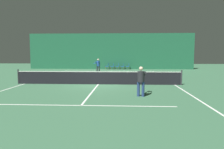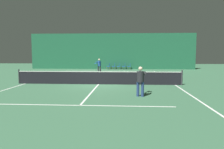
{
  "view_description": "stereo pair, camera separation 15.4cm",
  "coord_description": "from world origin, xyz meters",
  "views": [
    {
      "loc": [
        1.84,
        -15.64,
        2.29
      ],
      "look_at": [
        1.1,
        -1.77,
        0.9
      ],
      "focal_mm": 35.0,
      "sensor_mm": 36.0,
      "label": 1
    },
    {
      "loc": [
        1.99,
        -15.63,
        2.29
      ],
      "look_at": [
        1.1,
        -1.77,
        0.9
      ],
      "focal_mm": 35.0,
      "sensor_mm": 36.0,
      "label": 2
    }
  ],
  "objects": [
    {
      "name": "courtside_chair_4",
      "position": [
        2.43,
        14.46,
        0.49
      ],
      "size": [
        0.44,
        0.44,
        0.84
      ],
      "rotation": [
        0.0,
        0.0,
        -1.57
      ],
      "color": "brown",
      "rests_on": "ground"
    },
    {
      "name": "tennis_net",
      "position": [
        0.0,
        0.0,
        0.51
      ],
      "size": [
        12.0,
        0.1,
        1.07
      ],
      "color": "black",
      "rests_on": "ground"
    },
    {
      "name": "player_near",
      "position": [
        2.75,
        -4.22,
        0.92
      ],
      "size": [
        0.66,
        1.35,
        1.57
      ],
      "rotation": [
        0.0,
        0.0,
        1.32
      ],
      "color": "navy",
      "rests_on": "ground"
    },
    {
      "name": "court_line_service_far",
      "position": [
        0.0,
        6.4,
        0.0
      ],
      "size": [
        8.25,
        0.1,
        0.0
      ],
      "color": "white",
      "rests_on": "ground"
    },
    {
      "name": "courtside_chair_2",
      "position": [
        1.02,
        14.46,
        0.49
      ],
      "size": [
        0.44,
        0.44,
        0.84
      ],
      "rotation": [
        0.0,
        0.0,
        -1.57
      ],
      "color": "brown",
      "rests_on": "ground"
    },
    {
      "name": "court_line_baseline_far",
      "position": [
        0.0,
        11.9,
        0.0
      ],
      "size": [
        11.0,
        0.1,
        0.0
      ],
      "color": "white",
      "rests_on": "ground"
    },
    {
      "name": "court_line_centre",
      "position": [
        0.0,
        0.0,
        0.0
      ],
      "size": [
        0.1,
        12.8,
        0.0
      ],
      "color": "white",
      "rests_on": "ground"
    },
    {
      "name": "courtside_chair_0",
      "position": [
        -0.4,
        14.46,
        0.49
      ],
      "size": [
        0.44,
        0.44,
        0.84
      ],
      "rotation": [
        0.0,
        0.0,
        -1.57
      ],
      "color": "brown",
      "rests_on": "ground"
    },
    {
      "name": "court_line_service_near",
      "position": [
        0.0,
        -6.4,
        0.0
      ],
      "size": [
        8.25,
        0.1,
        0.0
      ],
      "color": "white",
      "rests_on": "ground"
    },
    {
      "name": "backdrop_curtain",
      "position": [
        0.0,
        15.01,
        2.49
      ],
      "size": [
        23.0,
        0.12,
        4.98
      ],
      "color": "#1E5B3D",
      "rests_on": "ground"
    },
    {
      "name": "court_line_sideline_right",
      "position": [
        5.5,
        0.0,
        0.0
      ],
      "size": [
        0.1,
        23.8,
        0.0
      ],
      "color": "white",
      "rests_on": "ground"
    },
    {
      "name": "courtside_chair_1",
      "position": [
        0.31,
        14.46,
        0.49
      ],
      "size": [
        0.44,
        0.44,
        0.84
      ],
      "rotation": [
        0.0,
        0.0,
        -1.57
      ],
      "color": "brown",
      "rests_on": "ground"
    },
    {
      "name": "player_far",
      "position": [
        -1.03,
        8.63,
        0.95
      ],
      "size": [
        0.71,
        1.38,
        1.62
      ],
      "rotation": [
        0.0,
        0.0,
        -1.86
      ],
      "color": "#2D2D38",
      "rests_on": "ground"
    },
    {
      "name": "ground_plane",
      "position": [
        0.0,
        0.0,
        0.0
      ],
      "size": [
        60.0,
        60.0,
        0.0
      ],
      "primitive_type": "plane",
      "color": "#386647"
    },
    {
      "name": "courtside_chair_3",
      "position": [
        1.72,
        14.46,
        0.49
      ],
      "size": [
        0.44,
        0.44,
        0.84
      ],
      "rotation": [
        0.0,
        0.0,
        -1.57
      ],
      "color": "brown",
      "rests_on": "ground"
    },
    {
      "name": "court_line_sideline_left",
      "position": [
        -5.5,
        0.0,
        0.0
      ],
      "size": [
        0.1,
        23.8,
        0.0
      ],
      "color": "white",
      "rests_on": "ground"
    }
  ]
}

